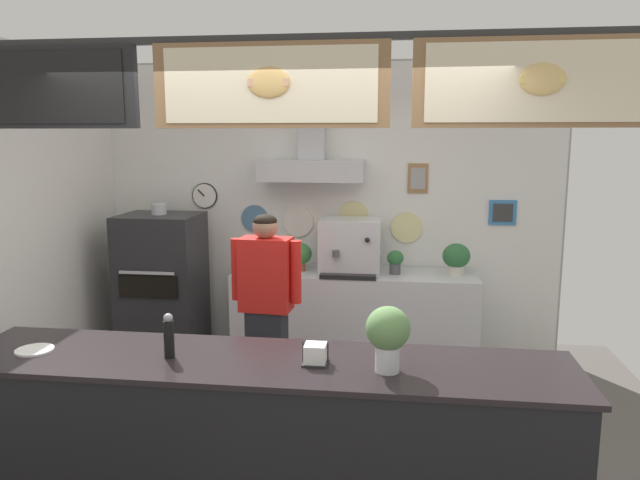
# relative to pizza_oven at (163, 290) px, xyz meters

# --- Properties ---
(ground_plane) EXTENTS (5.72, 5.72, 0.00)m
(ground_plane) POSITION_rel_pizza_oven_xyz_m (1.50, -1.81, -0.72)
(ground_plane) COLOR #514C47
(back_wall_assembly) EXTENTS (4.45, 2.74, 2.85)m
(back_wall_assembly) POSITION_rel_pizza_oven_xyz_m (1.50, 0.40, 0.80)
(back_wall_assembly) COLOR #9E9E99
(back_wall_assembly) RESTS_ON ground_plane
(service_counter) EXTENTS (3.25, 0.69, 1.01)m
(service_counter) POSITION_rel_pizza_oven_xyz_m (1.50, -2.36, -0.22)
(service_counter) COLOR black
(service_counter) RESTS_ON ground_plane
(back_prep_counter) EXTENTS (2.24, 0.63, 0.91)m
(back_prep_counter) POSITION_rel_pizza_oven_xyz_m (1.80, 0.17, -0.27)
(back_prep_counter) COLOR silver
(back_prep_counter) RESTS_ON ground_plane
(pizza_oven) EXTENTS (0.72, 0.66, 1.54)m
(pizza_oven) POSITION_rel_pizza_oven_xyz_m (0.00, 0.00, 0.00)
(pizza_oven) COLOR #232326
(pizza_oven) RESTS_ON ground_plane
(shop_worker) EXTENTS (0.52, 0.25, 1.61)m
(shop_worker) POSITION_rel_pizza_oven_xyz_m (1.25, -1.12, 0.15)
(shop_worker) COLOR #232328
(shop_worker) RESTS_ON ground_plane
(espresso_machine) EXTENTS (0.55, 0.51, 0.50)m
(espresso_machine) POSITION_rel_pizza_oven_xyz_m (1.76, 0.15, 0.43)
(espresso_machine) COLOR silver
(espresso_machine) RESTS_ON back_prep_counter
(potted_rosemary) EXTENTS (0.15, 0.15, 0.22)m
(potted_rosemary) POSITION_rel_pizza_oven_xyz_m (2.17, 0.14, 0.31)
(potted_rosemary) COLOR #4C4C51
(potted_rosemary) RESTS_ON back_prep_counter
(potted_sage) EXTENTS (0.23, 0.23, 0.26)m
(potted_sage) POSITION_rel_pizza_oven_xyz_m (1.28, 0.17, 0.34)
(potted_sage) COLOR #9E563D
(potted_sage) RESTS_ON back_prep_counter
(potted_thyme) EXTENTS (0.18, 0.18, 0.22)m
(potted_thyme) POSITION_rel_pizza_oven_xyz_m (0.96, 0.18, 0.31)
(potted_thyme) COLOR beige
(potted_thyme) RESTS_ON back_prep_counter
(potted_basil) EXTENTS (0.25, 0.25, 0.29)m
(potted_basil) POSITION_rel_pizza_oven_xyz_m (2.72, 0.17, 0.35)
(potted_basil) COLOR beige
(potted_basil) RESTS_ON back_prep_counter
(basil_vase) EXTENTS (0.22, 0.22, 0.33)m
(basil_vase) POSITION_rel_pizza_oven_xyz_m (2.16, -2.43, 0.47)
(basil_vase) COLOR silver
(basil_vase) RESTS_ON service_counter
(pepper_grinder) EXTENTS (0.05, 0.05, 0.24)m
(pepper_grinder) POSITION_rel_pizza_oven_xyz_m (1.02, -2.39, 0.40)
(pepper_grinder) COLOR black
(pepper_grinder) RESTS_ON service_counter
(napkin_holder) EXTENTS (0.14, 0.13, 0.12)m
(napkin_holder) POSITION_rel_pizza_oven_xyz_m (1.79, -2.38, 0.33)
(napkin_holder) COLOR #262628
(napkin_holder) RESTS_ON service_counter
(condiment_plate) EXTENTS (0.20, 0.20, 0.01)m
(condiment_plate) POSITION_rel_pizza_oven_xyz_m (0.26, -2.40, 0.29)
(condiment_plate) COLOR white
(condiment_plate) RESTS_ON service_counter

